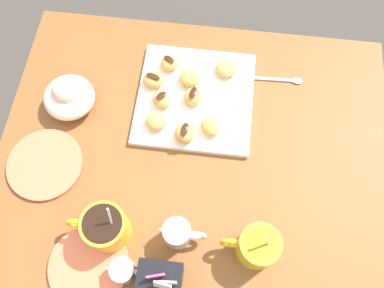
{
  "coord_description": "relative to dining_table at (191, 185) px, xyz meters",
  "views": [
    {
      "loc": [
        -0.04,
        0.31,
        1.63
      ],
      "look_at": [
        0.01,
        -0.06,
        0.75
      ],
      "focal_mm": 36.98,
      "sensor_mm": 36.0,
      "label": 1
    }
  ],
  "objects": [
    {
      "name": "chocolate_drizzle_5",
      "position": [
        0.12,
        -0.22,
        0.18
      ],
      "size": [
        0.04,
        0.03,
        0.0
      ],
      "primitive_type": "ellipsoid",
      "rotation": [
        0.0,
        0.0,
        2.81
      ],
      "color": "#381E11",
      "rests_on": "beignet_5"
    },
    {
      "name": "saucer_coral_left",
      "position": [
        0.35,
        0.03,
        0.14
      ],
      "size": [
        0.18,
        0.18,
        0.01
      ],
      "primitive_type": "cylinder",
      "color": "#E5704C",
      "rests_on": "dining_table"
    },
    {
      "name": "beignet_7",
      "position": [
        0.09,
        -0.27,
        0.17
      ],
      "size": [
        0.06,
        0.06,
        0.03
      ],
      "primitive_type": "ellipsoid",
      "rotation": [
        0.0,
        0.0,
        5.8
      ],
      "color": "#DBA351",
      "rests_on": "pastry_plate_square"
    },
    {
      "name": "coffee_mug_yellow_left",
      "position": [
        -0.16,
        0.17,
        0.18
      ],
      "size": [
        0.13,
        0.09,
        0.14
      ],
      "color": "yellow",
      "rests_on": "dining_table"
    },
    {
      "name": "ground_plane",
      "position": [
        0.0,
        0.0,
        -0.6
      ],
      "size": [
        8.0,
        8.0,
        0.0
      ],
      "primitive_type": "plane",
      "color": "#423D38"
    },
    {
      "name": "chocolate_drizzle_3",
      "position": [
        0.02,
        -0.18,
        0.19
      ],
      "size": [
        0.02,
        0.04,
        0.0
      ],
      "primitive_type": "ellipsoid",
      "rotation": [
        0.0,
        0.0,
        1.4
      ],
      "color": "#381E11",
      "rests_on": "beignet_3"
    },
    {
      "name": "cream_pitcher_white",
      "position": [
        0.01,
        0.16,
        0.17
      ],
      "size": [
        0.1,
        0.06,
        0.07
      ],
      "color": "white",
      "rests_on": "dining_table"
    },
    {
      "name": "beignet_8",
      "position": [
        0.02,
        -0.08,
        0.17
      ],
      "size": [
        0.06,
        0.06,
        0.04
      ],
      "primitive_type": "ellipsoid",
      "rotation": [
        0.0,
        0.0,
        4.38
      ],
      "color": "#DBA351",
      "rests_on": "pastry_plate_square"
    },
    {
      "name": "pastry_plate_square",
      "position": [
        0.01,
        -0.19,
        0.14
      ],
      "size": [
        0.29,
        0.29,
        0.02
      ],
      "primitive_type": "cube",
      "color": "white",
      "rests_on": "dining_table"
    },
    {
      "name": "chocolate_drizzle_7",
      "position": [
        0.09,
        -0.27,
        0.18
      ],
      "size": [
        0.04,
        0.03,
        0.0
      ],
      "primitive_type": "ellipsoid",
      "rotation": [
        0.0,
        0.0,
        5.67
      ],
      "color": "#381E11",
      "rests_on": "beignet_7"
    },
    {
      "name": "beignet_5",
      "position": [
        0.12,
        -0.22,
        0.16
      ],
      "size": [
        0.05,
        0.05,
        0.03
      ],
      "primitive_type": "ellipsoid",
      "rotation": [
        0.0,
        0.0,
        3.13
      ],
      "color": "#DBA351",
      "rests_on": "pastry_plate_square"
    },
    {
      "name": "beignet_4",
      "position": [
        -0.06,
        -0.27,
        0.16
      ],
      "size": [
        0.07,
        0.07,
        0.03
      ],
      "primitive_type": "ellipsoid",
      "rotation": [
        0.0,
        0.0,
        2.63
      ],
      "color": "#DBA351",
      "rests_on": "pastry_plate_square"
    },
    {
      "name": "loose_spoon_near_saucer",
      "position": [
        -0.2,
        -0.27,
        0.14
      ],
      "size": [
        0.16,
        0.02,
        0.01
      ],
      "color": "silver",
      "rests_on": "dining_table"
    },
    {
      "name": "beignet_3",
      "position": [
        0.02,
        -0.18,
        0.17
      ],
      "size": [
        0.06,
        0.06,
        0.04
      ],
      "primitive_type": "ellipsoid",
      "rotation": [
        0.0,
        0.0,
        1.09
      ],
      "color": "#DBA351",
      "rests_on": "pastry_plate_square"
    },
    {
      "name": "coffee_mug_yellow_right",
      "position": [
        0.16,
        0.17,
        0.18
      ],
      "size": [
        0.14,
        0.1,
        0.15
      ],
      "color": "yellow",
      "rests_on": "dining_table"
    },
    {
      "name": "ice_cream_bowl",
      "position": [
        0.32,
        -0.14,
        0.17
      ],
      "size": [
        0.13,
        0.13,
        0.09
      ],
      "color": "white",
      "rests_on": "dining_table"
    },
    {
      "name": "chocolate_drizzle_8",
      "position": [
        0.02,
        -0.08,
        0.19
      ],
      "size": [
        0.02,
        0.04,
        0.0
      ],
      "primitive_type": "ellipsoid",
      "rotation": [
        0.0,
        0.0,
        4.59
      ],
      "color": "#381E11",
      "rests_on": "beignet_8"
    },
    {
      "name": "beignet_2",
      "position": [
        -0.03,
        -0.1,
        0.16
      ],
      "size": [
        0.07,
        0.07,
        0.03
      ],
      "primitive_type": "ellipsoid",
      "rotation": [
        0.0,
        0.0,
        0.7
      ],
      "color": "#DBA351",
      "rests_on": "pastry_plate_square"
    },
    {
      "name": "beignet_0",
      "position": [
        0.09,
        -0.16,
        0.17
      ],
      "size": [
        0.07,
        0.07,
        0.03
      ],
      "primitive_type": "ellipsoid",
      "rotation": [
        0.0,
        0.0,
        3.98
      ],
      "color": "#DBA351",
      "rests_on": "pastry_plate_square"
    },
    {
      "name": "saucer_coral_right",
      "position": [
        0.19,
        0.25,
        0.14
      ],
      "size": [
        0.18,
        0.18,
        0.01
      ],
      "primitive_type": "cylinder",
      "color": "#E5704C",
      "rests_on": "dining_table"
    },
    {
      "name": "beignet_6",
      "position": [
        0.1,
        -0.1,
        0.17
      ],
      "size": [
        0.06,
        0.06,
        0.03
      ],
      "primitive_type": "ellipsoid",
      "rotation": [
        0.0,
        0.0,
        1.79
      ],
      "color": "#DBA351",
      "rests_on": "pastry_plate_square"
    },
    {
      "name": "chocolate_drizzle_0",
      "position": [
        0.09,
        -0.16,
        0.18
      ],
      "size": [
        0.03,
        0.03,
        0.0
      ],
      "primitive_type": "ellipsoid",
      "rotation": [
        0.0,
        0.0,
        4.0
      ],
      "color": "#381E11",
      "rests_on": "beignet_0"
    },
    {
      "name": "sugar_caddy",
      "position": [
        0.03,
        0.26,
        0.17
      ],
      "size": [
        0.09,
        0.07,
        0.11
      ],
      "color": "black",
      "rests_on": "dining_table"
    },
    {
      "name": "dining_table",
      "position": [
        0.0,
        0.0,
        0.0
      ],
      "size": [
        0.96,
        0.86,
        0.73
      ],
      "color": "brown",
      "rests_on": "ground_plane"
    },
    {
      "name": "chocolate_sauce_pitcher",
      "position": [
        0.11,
        0.25,
        0.16
      ],
      "size": [
        0.09,
        0.05,
        0.06
      ],
      "color": "white",
      "rests_on": "dining_table"
    },
    {
      "name": "beignet_1",
      "position": [
        0.03,
        -0.23,
        0.17
      ],
      "size": [
        0.07,
        0.07,
        0.03
      ],
      "primitive_type": "ellipsoid",
      "rotation": [
        0.0,
        0.0,
        1.99
      ],
      "color": "#DBA351",
      "rests_on": "pastry_plate_square"
    }
  ]
}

